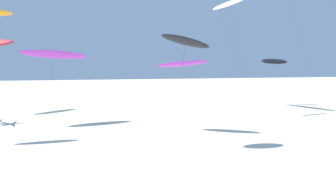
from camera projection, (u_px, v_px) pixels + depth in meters
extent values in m
ellipsoid|color=black|center=(274.00, 61.00, 49.79)|extent=(5.04, 2.44, 1.33)
ellipsoid|color=purple|center=(274.00, 61.00, 49.79)|extent=(4.93, 1.85, 0.62)
cylinder|color=#4C4C51|center=(279.00, 83.00, 47.77)|extent=(1.15, 4.79, 7.85)
ellipsoid|color=purple|center=(54.00, 55.00, 33.40)|extent=(8.06, 2.76, 1.55)
ellipsoid|color=black|center=(54.00, 54.00, 33.40)|extent=(8.03, 1.78, 0.88)
cylinder|color=#4C4C51|center=(51.00, 90.00, 30.79)|extent=(0.11, 6.32, 8.38)
ellipsoid|color=white|center=(229.00, 4.00, 47.50)|extent=(3.82, 8.74, 1.78)
ellipsoid|color=orange|center=(229.00, 3.00, 47.49)|extent=(3.01, 8.62, 0.87)
cylinder|color=#4C4C51|center=(241.00, 55.00, 47.42)|extent=(3.65, 3.09, 18.06)
cylinder|color=#4C4C51|center=(231.00, 46.00, 39.04)|extent=(3.42, 7.40, 19.92)
cylinder|color=#4C4C51|center=(302.00, 42.00, 38.30)|extent=(3.97, 4.16, 20.85)
ellipsoid|color=black|center=(186.00, 41.00, 24.46)|extent=(4.56, 1.90, 1.84)
ellipsoid|color=#19B2B7|center=(186.00, 41.00, 24.46)|extent=(4.61, 1.00, 1.43)
cylinder|color=#4C4C51|center=(178.00, 95.00, 21.54)|extent=(3.37, 6.24, 9.17)
ellipsoid|color=purple|center=(182.00, 64.00, 29.53)|extent=(5.78, 3.94, 1.28)
ellipsoid|color=blue|center=(182.00, 64.00, 29.53)|extent=(5.43, 3.18, 0.90)
cylinder|color=#4C4C51|center=(207.00, 99.00, 27.90)|extent=(3.97, 5.19, 7.15)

